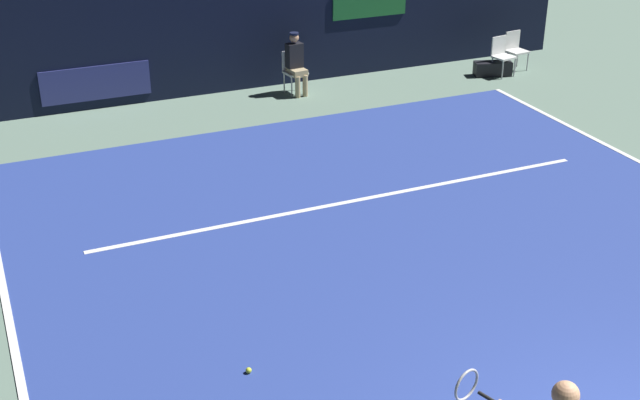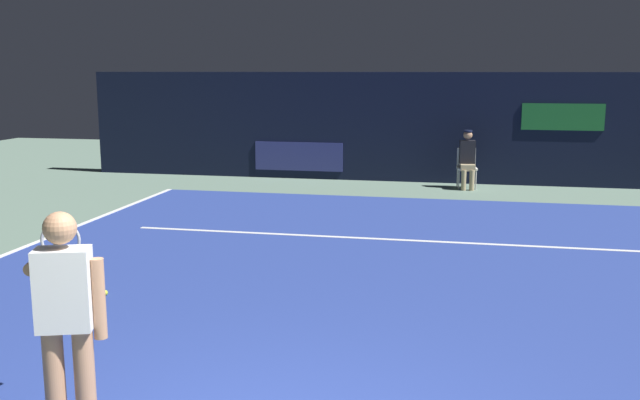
{
  "view_description": "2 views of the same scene",
  "coord_description": "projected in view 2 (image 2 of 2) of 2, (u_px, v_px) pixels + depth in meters",
  "views": [
    {
      "loc": [
        -5.29,
        -4.0,
        5.86
      ],
      "look_at": [
        -1.02,
        5.8,
        0.71
      ],
      "focal_mm": 47.65,
      "sensor_mm": 36.0,
      "label": 1
    },
    {
      "loc": [
        1.19,
        -4.03,
        2.64
      ],
      "look_at": [
        -0.79,
        5.47,
        0.87
      ],
      "focal_mm": 39.95,
      "sensor_mm": 36.0,
      "label": 2
    }
  ],
  "objects": [
    {
      "name": "ground_plane",
      "position": [
        369.0,
        276.0,
        9.25
      ],
      "size": [
        32.55,
        32.55,
        0.0
      ],
      "primitive_type": "plane",
      "color": "slate"
    },
    {
      "name": "court_surface",
      "position": [
        369.0,
        276.0,
        9.25
      ],
      "size": [
        10.71,
        11.66,
        0.01
      ],
      "primitive_type": "cube",
      "color": "navy",
      "rests_on": "ground"
    },
    {
      "name": "line_sideline_right",
      "position": [
        6.0,
        254.0,
        10.31
      ],
      "size": [
        0.1,
        11.66,
        0.01
      ],
      "primitive_type": "cube",
      "color": "white",
      "rests_on": "court_surface"
    },
    {
      "name": "line_service",
      "position": [
        387.0,
        239.0,
        11.21
      ],
      "size": [
        8.35,
        0.1,
        0.01
      ],
      "primitive_type": "cube",
      "color": "white",
      "rests_on": "court_surface"
    },
    {
      "name": "back_wall",
      "position": [
        417.0,
        127.0,
        16.95
      ],
      "size": [
        16.41,
        0.33,
        2.6
      ],
      "color": "black",
      "rests_on": "ground"
    },
    {
      "name": "tennis_player",
      "position": [
        66.0,
        318.0,
        4.82
      ],
      "size": [
        0.84,
        0.92,
        1.73
      ],
      "color": "tan",
      "rests_on": "ground"
    },
    {
      "name": "line_judge_on_chair",
      "position": [
        467.0,
        159.0,
        15.98
      ],
      "size": [
        0.48,
        0.56,
        1.32
      ],
      "color": "white",
      "rests_on": "ground"
    },
    {
      "name": "tennis_ball",
      "position": [
        105.0,
        293.0,
        8.42
      ],
      "size": [
        0.07,
        0.07,
        0.07
      ],
      "primitive_type": "sphere",
      "color": "#CCE033",
      "rests_on": "court_surface"
    }
  ]
}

